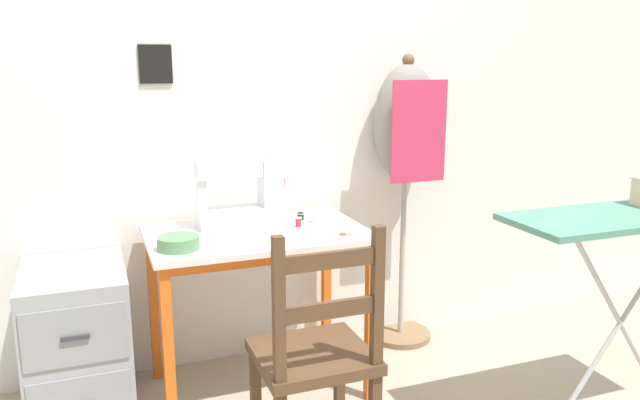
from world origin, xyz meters
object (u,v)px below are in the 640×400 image
Objects in this scene: thread_spool_near_machine at (298,222)px; filing_cabinet at (79,342)px; dress_form at (406,138)px; thread_spool_far_edge at (315,218)px; sewing_machine at (245,194)px; wooden_chair at (316,357)px; thread_spool_mid_table at (300,216)px; ironing_board at (631,225)px; fabric_bowl at (178,242)px; scissors at (352,235)px.

thread_spool_near_machine is 0.07× the size of filing_cabinet.
thread_spool_far_edge is at bearing -161.87° from dress_form.
sewing_machine reaches higher than filing_cabinet.
thread_spool_mid_table is at bearing 74.95° from wooden_chair.
wooden_chair reaches higher than ironing_board.
thread_spool_near_machine is at bearing -113.24° from thread_spool_mid_table.
wooden_chair is (-0.20, -0.73, -0.31)m from thread_spool_mid_table.
dress_form reaches higher than fabric_bowl.
wooden_chair is at bearing -41.43° from filing_cabinet.
thread_spool_near_machine is 0.71m from wooden_chair.
filing_cabinet is at bearing 165.97° from scissors.
ironing_board is (0.44, -1.00, -0.24)m from dress_form.
thread_spool_near_machine is at bearing 129.57° from scissors.
sewing_machine is 0.42× the size of wooden_chair.
thread_spool_mid_table is 0.82m from wooden_chair.
fabric_bowl is at bearing -162.04° from dress_form.
scissors is at bearing -76.09° from thread_spool_far_edge.
fabric_bowl is 0.64m from thread_spool_mid_table.
fabric_bowl is 3.73× the size of thread_spool_far_edge.
scissors is at bearing -4.57° from fabric_bowl.
thread_spool_far_edge is (0.05, -0.05, 0.00)m from thread_spool_mid_table.
thread_spool_far_edge is 0.04× the size of ironing_board.
wooden_chair is at bearing -105.05° from thread_spool_mid_table.
thread_spool_near_machine is 0.12m from thread_spool_far_edge.
ironing_board is at bearing -35.09° from thread_spool_near_machine.
scissors is 0.26m from thread_spool_near_machine.
fabric_bowl is 0.16× the size of ironing_board.
thread_spool_mid_table is at bearing 23.82° from fabric_bowl.
dress_form is (0.86, 0.12, 0.20)m from sewing_machine.
thread_spool_near_machine is (-0.17, 0.20, 0.02)m from scissors.
dress_form is (0.55, 0.18, 0.32)m from thread_spool_far_edge.
sewing_machine is at bearing 168.49° from thread_spool_far_edge.
sewing_machine is at bearing 38.93° from fabric_bowl.
fabric_bowl is 3.74× the size of thread_spool_near_machine.
filing_cabinet is 2.24m from ironing_board.
thread_spool_near_machine is at bearing -159.73° from dress_form.
wooden_chair is (0.39, -0.47, -0.33)m from fabric_bowl.
wooden_chair is (0.06, -0.74, -0.44)m from sewing_machine.
thread_spool_near_machine is (0.21, -0.12, -0.12)m from sewing_machine.
thread_spool_far_edge is (0.64, 0.21, -0.01)m from fabric_bowl.
sewing_machine is 9.75× the size of thread_spool_mid_table.
sewing_machine reaches higher than thread_spool_mid_table.
dress_form is (1.19, 0.38, 0.31)m from fabric_bowl.
ironing_board is at bearing -22.50° from filing_cabinet.
filing_cabinet is (-1.10, 0.27, -0.42)m from scissors.
sewing_machine is at bearing 149.16° from thread_spool_near_machine.
ironing_board is (1.29, -0.89, -0.04)m from sewing_machine.
wooden_chair is at bearing -85.55° from sewing_machine.
thread_spool_near_machine is 0.76m from dress_form.
filing_cabinet is 0.43× the size of dress_form.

